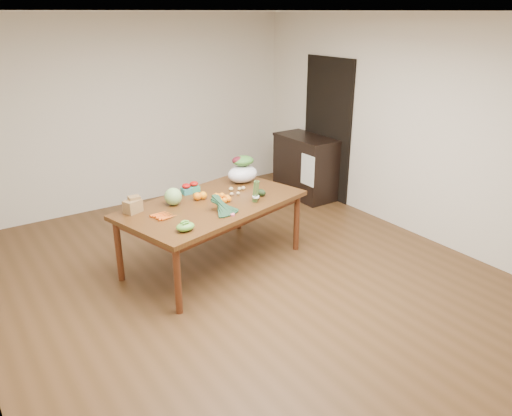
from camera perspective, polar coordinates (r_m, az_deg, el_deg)
floor at (r=5.40m, az=-0.92°, el=-8.45°), size 6.00×6.00×0.00m
ceiling at (r=4.67m, az=-1.13°, el=21.57°), size 5.00×6.00×0.02m
room_walls at (r=4.86m, az=-1.01°, el=5.46°), size 5.02×6.02×2.70m
dining_table at (r=5.62m, az=-4.93°, el=-2.94°), size 2.22×1.58×0.75m
doorway_dark at (r=7.64m, az=8.14°, el=8.89°), size 0.02×1.00×2.10m
cabinet at (r=7.75m, az=5.65°, el=4.73°), size 0.52×1.02×0.94m
dish_towel at (r=7.29m, az=5.92°, el=4.31°), size 0.02×0.28×0.45m
paper_bag at (r=5.31m, az=-13.92°, el=0.33°), size 0.27×0.24×0.16m
cabbage at (r=5.43m, az=-9.45°, el=1.30°), size 0.19×0.19×0.19m
strawberry_basket_a at (r=5.76m, az=-7.95°, el=2.07°), size 0.13×0.13×0.10m
strawberry_basket_b at (r=5.83m, az=-7.09°, el=2.35°), size 0.13×0.13×0.09m
orange_a at (r=5.55m, az=-6.72°, el=1.33°), size 0.09×0.09×0.09m
orange_b at (r=5.57m, az=-6.07°, el=1.45°), size 0.09×0.09×0.09m
orange_c at (r=5.56m, az=-4.57°, el=1.37°), size 0.07×0.07×0.07m
mandarin_cluster at (r=5.49m, az=-3.91°, el=1.29°), size 0.22×0.22×0.10m
carrots at (r=5.16m, az=-10.49°, el=-0.82°), size 0.27×0.26×0.03m
snap_pea_bag at (r=4.79m, az=-8.08°, el=-2.13°), size 0.18×0.14×0.08m
kale_bunch at (r=5.15m, az=-3.52°, el=0.23°), size 0.41×0.47×0.16m
asparagus_bundle at (r=5.42m, az=-0.03°, el=1.90°), size 0.11×0.13×0.26m
potato_a at (r=5.66m, az=-2.80°, el=1.62°), size 0.05×0.04×0.04m
potato_b at (r=5.68m, az=-2.06°, el=1.69°), size 0.04×0.04×0.04m
potato_c at (r=5.82m, az=-1.91°, el=2.21°), size 0.05×0.04×0.04m
potato_d at (r=5.82m, az=-2.87°, el=2.19°), size 0.05×0.05×0.05m
potato_e at (r=5.84m, az=-1.46°, el=2.30°), size 0.05×0.04×0.04m
avocado_a at (r=5.54m, az=0.00°, el=1.31°), size 0.09×0.10×0.06m
avocado_b at (r=5.64m, az=0.59°, el=1.77°), size 0.11×0.14×0.08m
salad_bag at (r=6.07m, az=-1.55°, el=4.30°), size 0.44×0.37×0.30m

